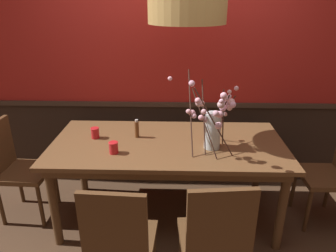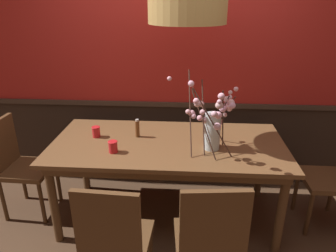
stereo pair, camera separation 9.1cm
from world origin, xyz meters
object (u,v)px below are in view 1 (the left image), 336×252
at_px(candle_holder_nearer_edge, 95,133).
at_px(pendant_lamp, 187,3).
at_px(chair_far_side_left, 141,128).
at_px(candle_holder_nearer_center, 114,148).
at_px(dining_table, 168,150).
at_px(chair_head_west_end, 16,165).
at_px(chair_near_side_left, 120,240).
at_px(chair_head_east_end, 334,169).
at_px(chair_near_side_right, 215,239).
at_px(chair_far_side_right, 196,131).
at_px(vase_with_blossoms, 213,124).
at_px(condiment_bottle, 137,129).

height_order(candle_holder_nearer_edge, pendant_lamp, pendant_lamp).
distance_m(chair_far_side_left, candle_holder_nearer_center, 1.13).
xyz_separation_m(dining_table, chair_head_west_end, (-1.37, -0.00, -0.17)).
bearing_deg(chair_near_side_left, pendant_lamp, 66.67).
bearing_deg(chair_head_east_end, chair_far_side_left, 154.32).
bearing_deg(chair_head_west_end, chair_far_side_left, 40.22).
distance_m(chair_near_side_right, chair_far_side_right, 1.76).
xyz_separation_m(chair_far_side_right, vase_with_blossoms, (0.07, -0.98, 0.48)).
bearing_deg(vase_with_blossoms, chair_near_side_left, -128.92).
height_order(chair_head_east_end, vase_with_blossoms, vase_with_blossoms).
bearing_deg(chair_far_side_left, candle_holder_nearer_center, -94.35).
xyz_separation_m(chair_near_side_right, chair_far_side_left, (-0.66, 1.76, -0.01)).
bearing_deg(chair_far_side_right, chair_head_west_end, -152.51).
bearing_deg(candle_holder_nearer_edge, chair_near_side_right, -44.94).
relative_size(chair_near_side_left, candle_holder_nearer_edge, 9.69).
bearing_deg(chair_head_east_end, dining_table, -179.92).
distance_m(chair_far_side_left, pendant_lamp, 1.65).
xyz_separation_m(dining_table, chair_head_east_end, (1.46, 0.00, -0.16)).
distance_m(chair_far_side_right, candle_holder_nearer_center, 1.34).
height_order(candle_holder_nearer_center, pendant_lamp, pendant_lamp).
distance_m(chair_head_east_end, vase_with_blossoms, 1.19).
bearing_deg(vase_with_blossoms, chair_far_side_left, 125.85).
xyz_separation_m(dining_table, chair_far_side_right, (0.30, 0.86, -0.18)).
bearing_deg(candle_holder_nearer_edge, chair_far_side_left, 69.47).
distance_m(vase_with_blossoms, pendant_lamp, 0.94).
bearing_deg(dining_table, candle_holder_nearer_center, -152.90).
relative_size(chair_far_side_left, chair_head_east_end, 0.96).
xyz_separation_m(candle_holder_nearer_edge, condiment_bottle, (0.36, 0.03, 0.03)).
height_order(dining_table, chair_near_side_right, chair_near_side_right).
distance_m(dining_table, vase_with_blossoms, 0.49).
height_order(chair_far_side_left, candle_holder_nearer_center, chair_far_side_left).
distance_m(dining_table, chair_head_west_end, 1.38).
xyz_separation_m(vase_with_blossoms, pendant_lamp, (-0.22, 0.17, 0.89)).
bearing_deg(chair_head_west_end, vase_with_blossoms, -3.55).
relative_size(chair_near_side_right, chair_far_side_right, 1.09).
bearing_deg(candle_holder_nearer_edge, chair_far_side_right, 40.38).
bearing_deg(chair_head_west_end, candle_holder_nearer_center, -12.65).
xyz_separation_m(chair_far_side_left, vase_with_blossoms, (0.71, -0.98, 0.46)).
relative_size(chair_near_side_right, candle_holder_nearer_center, 10.06).
bearing_deg(dining_table, chair_far_side_right, 71.03).
bearing_deg(pendant_lamp, chair_head_west_end, -177.61).
height_order(vase_with_blossoms, candle_holder_nearer_edge, vase_with_blossoms).
relative_size(chair_head_west_end, candle_holder_nearer_edge, 9.61).
distance_m(vase_with_blossoms, candle_holder_nearer_edge, 1.04).
relative_size(dining_table, chair_far_side_right, 2.23).
relative_size(chair_far_side_right, chair_far_side_left, 0.96).
xyz_separation_m(chair_far_side_left, candle_holder_nearer_center, (-0.08, -1.08, 0.29)).
relative_size(dining_table, chair_far_side_left, 2.13).
distance_m(candle_holder_nearer_center, condiment_bottle, 0.35).
bearing_deg(dining_table, chair_near_side_left, -106.88).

